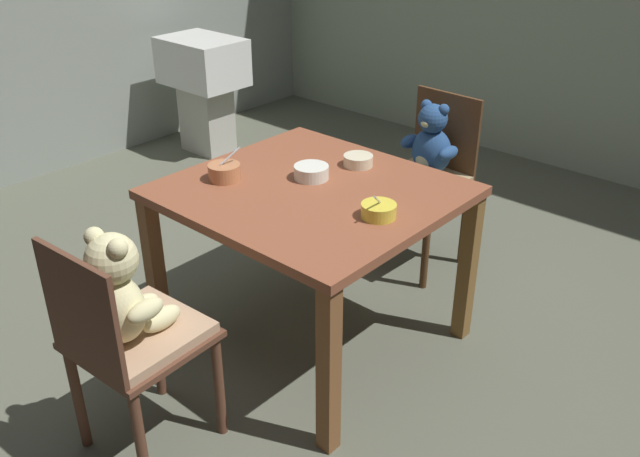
{
  "coord_description": "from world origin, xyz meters",
  "views": [
    {
      "loc": [
        1.63,
        -1.79,
        1.82
      ],
      "look_at": [
        0.0,
        0.05,
        0.51
      ],
      "focal_mm": 38.38,
      "sensor_mm": 36.0,
      "label": 1
    }
  ],
  "objects_px": {
    "porridge_bowl_yellow_near_right": "(379,210)",
    "dining_table": "(312,210)",
    "porridge_bowl_white_center": "(311,172)",
    "porridge_bowl_terracotta_near_left": "(224,172)",
    "porridge_bowl_cream_far_center": "(358,160)",
    "sink_basin": "(204,79)",
    "teddy_chair_far_center": "(428,162)",
    "teddy_chair_near_front": "(125,315)"
  },
  "relations": [
    {
      "from": "dining_table",
      "to": "porridge_bowl_yellow_near_right",
      "type": "xyz_separation_m",
      "value": [
        0.35,
        -0.03,
        0.12
      ]
    },
    {
      "from": "porridge_bowl_cream_far_center",
      "to": "porridge_bowl_yellow_near_right",
      "type": "height_order",
      "value": "porridge_bowl_yellow_near_right"
    },
    {
      "from": "teddy_chair_near_front",
      "to": "porridge_bowl_terracotta_near_left",
      "type": "distance_m",
      "value": 0.78
    },
    {
      "from": "teddy_chair_far_center",
      "to": "porridge_bowl_white_center",
      "type": "xyz_separation_m",
      "value": [
        -0.04,
        -0.8,
        0.19
      ]
    },
    {
      "from": "porridge_bowl_terracotta_near_left",
      "to": "porridge_bowl_yellow_near_right",
      "type": "height_order",
      "value": "porridge_bowl_terracotta_near_left"
    },
    {
      "from": "teddy_chair_far_center",
      "to": "porridge_bowl_cream_far_center",
      "type": "relative_size",
      "value": 6.95
    },
    {
      "from": "porridge_bowl_yellow_near_right",
      "to": "sink_basin",
      "type": "relative_size",
      "value": 0.17
    },
    {
      "from": "teddy_chair_near_front",
      "to": "sink_basin",
      "type": "relative_size",
      "value": 1.08
    },
    {
      "from": "porridge_bowl_terracotta_near_left",
      "to": "porridge_bowl_white_center",
      "type": "height_order",
      "value": "porridge_bowl_terracotta_near_left"
    },
    {
      "from": "dining_table",
      "to": "porridge_bowl_terracotta_near_left",
      "type": "distance_m",
      "value": 0.38
    },
    {
      "from": "porridge_bowl_cream_far_center",
      "to": "porridge_bowl_white_center",
      "type": "bearing_deg",
      "value": -104.18
    },
    {
      "from": "teddy_chair_far_center",
      "to": "porridge_bowl_terracotta_near_left",
      "type": "height_order",
      "value": "teddy_chair_far_center"
    },
    {
      "from": "porridge_bowl_cream_far_center",
      "to": "sink_basin",
      "type": "xyz_separation_m",
      "value": [
        -2.04,
        0.85,
        -0.21
      ]
    },
    {
      "from": "dining_table",
      "to": "teddy_chair_far_center",
      "type": "relative_size",
      "value": 1.2
    },
    {
      "from": "dining_table",
      "to": "porridge_bowl_white_center",
      "type": "xyz_separation_m",
      "value": [
        -0.06,
        0.07,
        0.12
      ]
    },
    {
      "from": "porridge_bowl_terracotta_near_left",
      "to": "porridge_bowl_yellow_near_right",
      "type": "bearing_deg",
      "value": 12.32
    },
    {
      "from": "teddy_chair_near_front",
      "to": "porridge_bowl_yellow_near_right",
      "type": "bearing_deg",
      "value": -26.51
    },
    {
      "from": "porridge_bowl_cream_far_center",
      "to": "porridge_bowl_yellow_near_right",
      "type": "bearing_deg",
      "value": -42.44
    },
    {
      "from": "dining_table",
      "to": "teddy_chair_far_center",
      "type": "height_order",
      "value": "teddy_chair_far_center"
    },
    {
      "from": "porridge_bowl_white_center",
      "to": "sink_basin",
      "type": "height_order",
      "value": "sink_basin"
    },
    {
      "from": "sink_basin",
      "to": "dining_table",
      "type": "bearing_deg",
      "value": -29.25
    },
    {
      "from": "porridge_bowl_yellow_near_right",
      "to": "porridge_bowl_cream_far_center",
      "type": "bearing_deg",
      "value": 137.56
    },
    {
      "from": "dining_table",
      "to": "porridge_bowl_white_center",
      "type": "height_order",
      "value": "porridge_bowl_white_center"
    },
    {
      "from": "porridge_bowl_terracotta_near_left",
      "to": "sink_basin",
      "type": "distance_m",
      "value": 2.19
    },
    {
      "from": "porridge_bowl_terracotta_near_left",
      "to": "porridge_bowl_yellow_near_right",
      "type": "distance_m",
      "value": 0.68
    },
    {
      "from": "dining_table",
      "to": "porridge_bowl_terracotta_near_left",
      "type": "bearing_deg",
      "value": -151.6
    },
    {
      "from": "porridge_bowl_white_center",
      "to": "sink_basin",
      "type": "xyz_separation_m",
      "value": [
        -1.99,
        1.08,
        -0.21
      ]
    },
    {
      "from": "sink_basin",
      "to": "porridge_bowl_cream_far_center",
      "type": "bearing_deg",
      "value": -22.62
    },
    {
      "from": "porridge_bowl_terracotta_near_left",
      "to": "porridge_bowl_cream_far_center",
      "type": "relative_size",
      "value": 1.08
    },
    {
      "from": "porridge_bowl_yellow_near_right",
      "to": "dining_table",
      "type": "bearing_deg",
      "value": 175.78
    },
    {
      "from": "dining_table",
      "to": "porridge_bowl_cream_far_center",
      "type": "distance_m",
      "value": 0.32
    },
    {
      "from": "teddy_chair_near_front",
      "to": "porridge_bowl_yellow_near_right",
      "type": "distance_m",
      "value": 0.93
    },
    {
      "from": "teddy_chair_near_front",
      "to": "porridge_bowl_cream_far_center",
      "type": "distance_m",
      "value": 1.18
    },
    {
      "from": "porridge_bowl_terracotta_near_left",
      "to": "porridge_bowl_cream_far_center",
      "type": "xyz_separation_m",
      "value": [
        0.31,
        0.47,
        -0.01
      ]
    },
    {
      "from": "teddy_chair_far_center",
      "to": "sink_basin",
      "type": "xyz_separation_m",
      "value": [
        -2.03,
        0.28,
        -0.02
      ]
    },
    {
      "from": "porridge_bowl_terracotta_near_left",
      "to": "porridge_bowl_white_center",
      "type": "xyz_separation_m",
      "value": [
        0.25,
        0.24,
        -0.01
      ]
    },
    {
      "from": "porridge_bowl_terracotta_near_left",
      "to": "porridge_bowl_cream_far_center",
      "type": "bearing_deg",
      "value": 56.52
    },
    {
      "from": "dining_table",
      "to": "teddy_chair_far_center",
      "type": "distance_m",
      "value": 0.87
    },
    {
      "from": "porridge_bowl_white_center",
      "to": "porridge_bowl_cream_far_center",
      "type": "bearing_deg",
      "value": 75.82
    },
    {
      "from": "teddy_chair_far_center",
      "to": "porridge_bowl_cream_far_center",
      "type": "bearing_deg",
      "value": 3.75
    },
    {
      "from": "porridge_bowl_terracotta_near_left",
      "to": "dining_table",
      "type": "bearing_deg",
      "value": 28.4
    },
    {
      "from": "porridge_bowl_yellow_near_right",
      "to": "porridge_bowl_white_center",
      "type": "distance_m",
      "value": 0.42
    }
  ]
}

